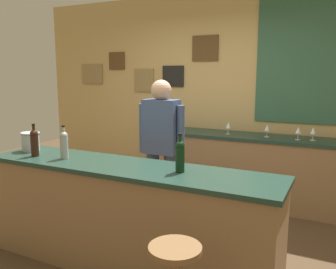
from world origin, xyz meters
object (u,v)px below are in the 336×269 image
Objects in this scene: wine_glass_a at (173,121)px; wine_glass_c at (267,128)px; wine_bottle_c at (180,155)px; bartender at (161,146)px; wine_glass_b at (228,126)px; wine_glass_d at (298,131)px; wine_bottle_b at (64,144)px; ice_bucket at (31,141)px; wine_glass_e at (313,131)px; wine_bottle_a at (34,142)px.

wine_glass_c is at bearing -3.32° from wine_glass_a.
bartender is at bearing 126.47° from wine_bottle_c.
wine_glass_b is 0.87m from wine_glass_d.
wine_glass_b and wine_glass_d have the same top height.
wine_bottle_b is at bearing -124.00° from wine_glass_c.
wine_glass_d is (2.30, 1.93, -0.01)m from ice_bucket.
wine_glass_e is at bearing 0.96° from wine_glass_b.
bartender is 1.85m from wine_glass_e.
wine_bottle_b is at bearing -113.61° from wine_glass_b.
wine_glass_a and wine_glass_c have the same top height.
wine_glass_d and wine_glass_e have the same top height.
wine_bottle_a and wine_bottle_c have the same top height.
wine_glass_d is at bearing -3.66° from wine_glass_a.
wine_bottle_c reaches higher than wine_glass_e.
wine_glass_e is (2.46, 1.97, -0.01)m from ice_bucket.
wine_glass_a and wine_glass_d have the same top height.
bartender is 8.61× the size of ice_bucket.
wine_bottle_c is at bearing 4.44° from wine_bottle_a.
ice_bucket reaches higher than wine_glass_b.
wine_bottle_a is 0.27m from ice_bucket.
wine_bottle_b is 1.63× the size of ice_bucket.
wine_glass_c is (0.50, 0.01, 0.00)m from wine_glass_b.
bartender is 1.24m from wine_bottle_a.
wine_glass_c is (0.27, 2.00, -0.05)m from wine_bottle_c.
wine_glass_c and wine_glass_d have the same top height.
bartender is at bearing -134.90° from wine_glass_d.
wine_glass_e is (1.37, 1.25, 0.07)m from bartender.
wine_bottle_b reaches higher than wine_glass_e.
wine_glass_a and wine_glass_e have the same top height.
wine_bottle_c is at bearing -83.64° from wine_glass_b.
wine_bottle_c reaches higher than wine_glass_a.
wine_bottle_a is 2.22m from wine_glass_a.
wine_glass_d is (0.87, -0.02, 0.00)m from wine_glass_b.
wine_glass_e is (2.24, 2.12, -0.05)m from wine_bottle_a.
ice_bucket is (-0.22, 0.15, -0.04)m from wine_bottle_a.
wine_bottle_c is at bearing -108.10° from wine_glass_d.
wine_glass_a is at bearing 111.02° from bartender.
wine_bottle_b is 1.97× the size of wine_glass_d.
ice_bucket is 3.00m from wine_glass_d.
ice_bucket reaches higher than wine_glass_a.
wine_bottle_a is 1.97× the size of wine_glass_c.
wine_glass_d is at bearing -4.90° from wine_glass_c.
wine_bottle_a is 1.63× the size of ice_bucket.
wine_bottle_c is 1.97× the size of wine_glass_b.
wine_glass_a is at bearing 117.20° from wine_bottle_c.
wine_bottle_a is at bearing -134.97° from wine_glass_d.
ice_bucket is at bearing -139.97° from wine_glass_d.
bartender is 10.45× the size of wine_glass_d.
wine_bottle_a reaches higher than wine_glass_b.
wine_glass_b and wine_glass_c have the same top height.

